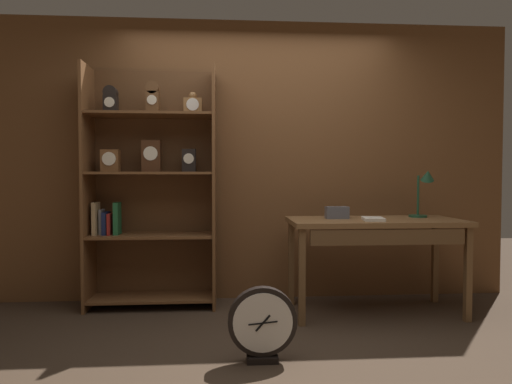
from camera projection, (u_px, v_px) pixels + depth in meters
ground_plane at (274, 356)px, 2.81m from camera, size 10.00×10.00×0.00m
back_wood_panel at (258, 161)px, 4.15m from camera, size 4.80×0.05×2.60m
bookshelf at (150, 186)px, 3.88m from camera, size 1.11×0.39×2.11m
workbench at (376, 230)px, 3.66m from camera, size 1.43×0.65×0.79m
desk_lamp at (424, 188)px, 3.81m from camera, size 0.21×0.21×0.43m
toolbox_small at (337, 213)px, 3.72m from camera, size 0.19×0.09×0.10m
open_repair_manual at (373, 219)px, 3.56m from camera, size 0.19×0.24×0.02m
round_clock_large at (262, 324)px, 2.72m from camera, size 0.43×0.11×0.47m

